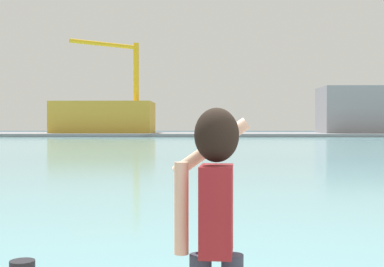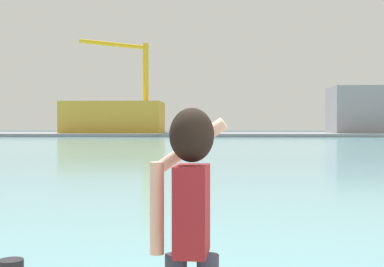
% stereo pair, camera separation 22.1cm
% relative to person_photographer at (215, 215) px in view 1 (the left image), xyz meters
% --- Properties ---
extents(ground_plane, '(220.00, 220.00, 0.00)m').
position_rel_person_photographer_xyz_m(ground_plane, '(1.09, 49.92, -1.64)').
color(ground_plane, '#334751').
extents(harbor_water, '(140.00, 100.00, 0.02)m').
position_rel_person_photographer_xyz_m(harbor_water, '(1.09, 51.92, -1.63)').
color(harbor_water, '#6BA8B2').
rests_on(harbor_water, ground_plane).
extents(far_shore_dock, '(140.00, 20.00, 0.55)m').
position_rel_person_photographer_xyz_m(far_shore_dock, '(1.09, 91.92, -1.37)').
color(far_shore_dock, gray).
rests_on(far_shore_dock, ground_plane).
extents(person_photographer, '(0.53, 0.56, 1.74)m').
position_rel_person_photographer_xyz_m(person_photographer, '(0.00, 0.00, 0.00)').
color(person_photographer, '#2D3342').
rests_on(person_photographer, quay_promenade).
extents(warehouse_left, '(17.83, 10.67, 5.65)m').
position_rel_person_photographer_xyz_m(warehouse_left, '(-18.40, 91.82, 1.73)').
color(warehouse_left, gold).
rests_on(warehouse_left, far_shore_dock).
extents(warehouse_right, '(16.65, 9.41, 8.31)m').
position_rel_person_photographer_xyz_m(warehouse_right, '(29.43, 92.25, 3.06)').
color(warehouse_right, gray).
rests_on(warehouse_right, far_shore_dock).
extents(port_crane, '(10.47, 8.75, 15.99)m').
position_rel_person_photographer_xyz_m(port_crane, '(-13.54, 88.25, 8.90)').
color(port_crane, yellow).
rests_on(port_crane, far_shore_dock).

